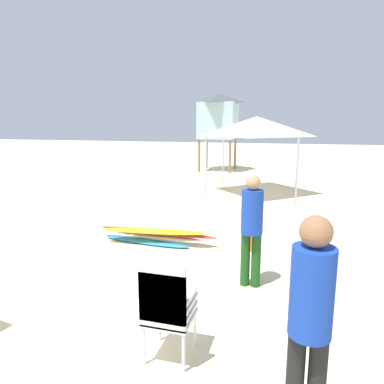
% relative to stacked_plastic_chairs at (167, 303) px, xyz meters
% --- Properties ---
extents(ground, '(80.00, 80.00, 0.00)m').
position_rel_stacked_plastic_chairs_xyz_m(ground, '(-1.55, 0.44, -0.65)').
color(ground, beige).
extents(stacked_plastic_chairs, '(0.48, 0.48, 1.11)m').
position_rel_stacked_plastic_chairs_xyz_m(stacked_plastic_chairs, '(0.00, 0.00, 0.00)').
color(stacked_plastic_chairs, silver).
rests_on(stacked_plastic_chairs, ground).
extents(surfboard_pile, '(2.60, 0.68, 0.32)m').
position_rel_stacked_plastic_chairs_xyz_m(surfboard_pile, '(-1.52, 3.40, -0.49)').
color(surfboard_pile, '#268CCC').
rests_on(surfboard_pile, ground).
extents(lifeguard_near_center, '(0.32, 0.32, 1.70)m').
position_rel_stacked_plastic_chairs_xyz_m(lifeguard_near_center, '(0.60, 2.00, 0.33)').
color(lifeguard_near_center, '#194C19').
rests_on(lifeguard_near_center, ground).
extents(lifeguard_far_right, '(0.32, 0.32, 1.79)m').
position_rel_stacked_plastic_chairs_xyz_m(lifeguard_far_right, '(1.33, -0.53, 0.39)').
color(lifeguard_far_right, black).
rests_on(lifeguard_far_right, ground).
extents(popup_canopy, '(2.84, 2.84, 2.64)m').
position_rel_stacked_plastic_chairs_xyz_m(popup_canopy, '(-0.15, 9.25, 1.66)').
color(popup_canopy, '#B2B2B7').
rests_on(popup_canopy, ground).
extents(lifeguard_tower, '(1.98, 1.98, 3.88)m').
position_rel_stacked_plastic_chairs_xyz_m(lifeguard_tower, '(-2.68, 14.92, 2.11)').
color(lifeguard_tower, olive).
rests_on(lifeguard_tower, ground).
extents(traffic_cone_near, '(0.38, 0.38, 0.55)m').
position_rel_stacked_plastic_chairs_xyz_m(traffic_cone_near, '(0.41, 3.60, -0.38)').
color(traffic_cone_near, orange).
rests_on(traffic_cone_near, ground).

